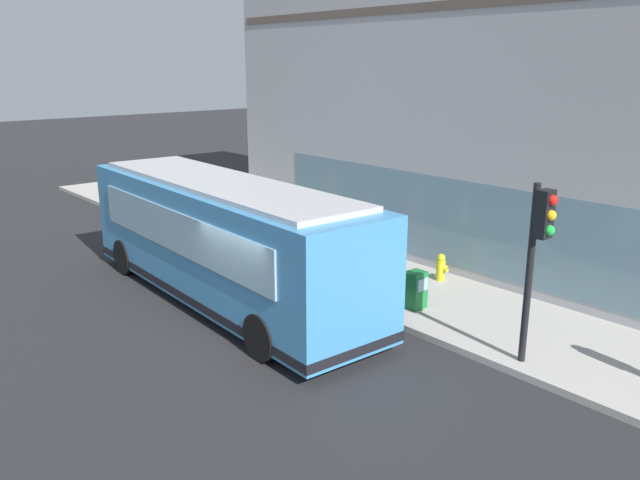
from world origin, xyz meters
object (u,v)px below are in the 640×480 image
(pedestrian_walking_along_curb, at_px, (341,247))
(pedestrian_near_building_entrance, at_px, (275,230))
(traffic_light_near_corner, at_px, (539,241))
(fire_hydrant, at_px, (441,267))
(pedestrian_near_hydrant, at_px, (260,205))
(newspaper_vending_box, at_px, (416,290))
(city_bus_nearside, at_px, (223,241))

(pedestrian_walking_along_curb, height_order, pedestrian_near_building_entrance, pedestrian_near_building_entrance)
(traffic_light_near_corner, relative_size, pedestrian_near_building_entrance, 2.10)
(fire_hydrant, bearing_deg, pedestrian_near_building_entrance, 119.92)
(pedestrian_near_hydrant, height_order, newspaper_vending_box, pedestrian_near_hydrant)
(city_bus_nearside, bearing_deg, pedestrian_near_building_entrance, 27.25)
(traffic_light_near_corner, relative_size, newspaper_vending_box, 3.94)
(pedestrian_walking_along_curb, relative_size, newspaper_vending_box, 1.77)
(city_bus_nearside, height_order, newspaper_vending_box, city_bus_nearside)
(city_bus_nearside, relative_size, fire_hydrant, 13.69)
(fire_hydrant, distance_m, pedestrian_near_hydrant, 7.05)
(city_bus_nearside, height_order, fire_hydrant, city_bus_nearside)
(fire_hydrant, bearing_deg, pedestrian_walking_along_curb, 138.15)
(traffic_light_near_corner, height_order, pedestrian_walking_along_curb, traffic_light_near_corner)
(pedestrian_walking_along_curb, xyz_separation_m, pedestrian_near_building_entrance, (-0.40, 2.39, 0.07))
(city_bus_nearside, xyz_separation_m, pedestrian_near_building_entrance, (2.57, 1.33, -0.43))
(city_bus_nearside, distance_m, fire_hydrant, 5.84)
(traffic_light_near_corner, xyz_separation_m, newspaper_vending_box, (0.56, 3.37, -2.02))
(traffic_light_near_corner, distance_m, newspaper_vending_box, 3.97)
(pedestrian_near_hydrant, bearing_deg, fire_hydrant, -82.05)
(pedestrian_walking_along_curb, bearing_deg, newspaper_vending_box, -90.73)
(pedestrian_near_building_entrance, bearing_deg, city_bus_nearside, -152.75)
(pedestrian_walking_along_curb, relative_size, pedestrian_near_hydrant, 0.88)
(pedestrian_near_hydrant, bearing_deg, pedestrian_near_building_entrance, -117.54)
(fire_hydrant, height_order, pedestrian_near_hydrant, pedestrian_near_hydrant)
(fire_hydrant, relative_size, newspaper_vending_box, 0.82)
(pedestrian_near_building_entrance, bearing_deg, newspaper_vending_box, -85.81)
(pedestrian_near_hydrant, bearing_deg, traffic_light_near_corner, -98.27)
(city_bus_nearside, distance_m, pedestrian_near_hydrant, 5.74)
(pedestrian_near_building_entrance, distance_m, newspaper_vending_box, 5.10)
(traffic_light_near_corner, distance_m, pedestrian_near_building_entrance, 8.57)
(traffic_light_near_corner, bearing_deg, newspaper_vending_box, 80.59)
(pedestrian_walking_along_curb, bearing_deg, fire_hydrant, -41.85)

